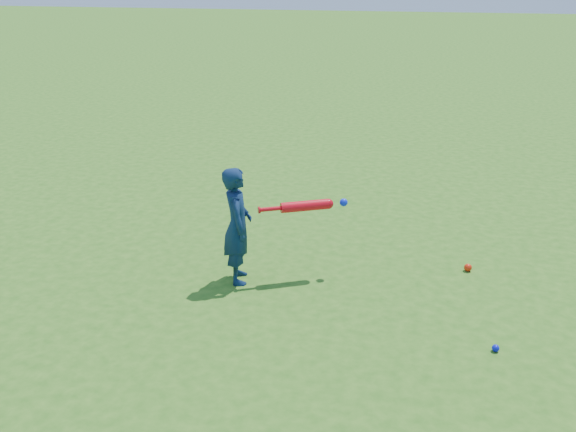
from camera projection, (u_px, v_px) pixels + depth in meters
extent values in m
plane|color=#2C6217|center=(239.00, 256.00, 6.86)|extent=(80.00, 80.00, 0.00)
imported|color=#0E2243|center=(237.00, 226.00, 6.13)|extent=(0.40, 0.49, 1.16)
sphere|color=red|center=(468.00, 268.00, 6.51)|extent=(0.08, 0.08, 0.08)
sphere|color=#0C12CC|center=(496.00, 348.00, 5.15)|extent=(0.06, 0.06, 0.06)
cylinder|color=red|center=(259.00, 210.00, 6.07)|extent=(0.05, 0.07, 0.07)
cylinder|color=red|center=(271.00, 209.00, 6.10)|extent=(0.22, 0.14, 0.04)
cylinder|color=red|center=(305.00, 206.00, 6.17)|extent=(0.47, 0.30, 0.10)
sphere|color=red|center=(328.00, 204.00, 6.23)|extent=(0.10, 0.10, 0.10)
sphere|color=#0D25E7|center=(344.00, 202.00, 6.26)|extent=(0.08, 0.08, 0.08)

